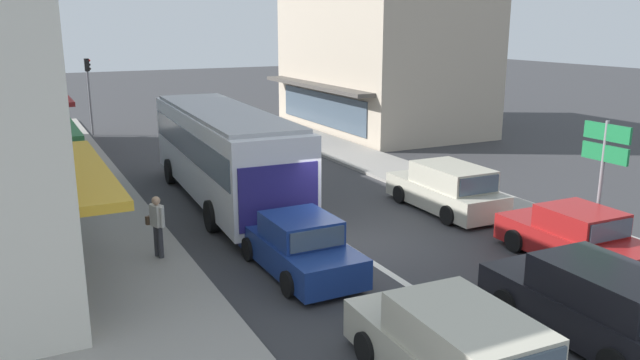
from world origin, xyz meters
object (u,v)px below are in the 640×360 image
wagon_behind_bus_near (456,354)px  traffic_light_downstreet (89,83)px  parked_wagon_kerb_second (447,189)px  directional_road_sign (604,155)px  sedan_queue_gap_filler (299,246)px  parked_sedan_kerb_front (576,238)px  wagon_queue_far_back (594,304)px  pedestrian_with_handbag_near (157,223)px  city_bus (223,149)px

wagon_behind_bus_near → traffic_light_downstreet: size_ratio=1.08×
wagon_behind_bus_near → parked_wagon_kerb_second: same height
directional_road_sign → wagon_behind_bus_near: bearing=-154.6°
parked_wagon_kerb_second → directional_road_sign: size_ratio=1.26×
sedan_queue_gap_filler → directional_road_sign: directional_road_sign is taller
wagon_behind_bus_near → parked_sedan_kerb_front: wagon_behind_bus_near is taller
wagon_behind_bus_near → wagon_queue_far_back: bearing=4.6°
wagon_queue_far_back → directional_road_sign: 5.60m
wagon_queue_far_back → sedan_queue_gap_filler: 6.79m
wagon_behind_bus_near → sedan_queue_gap_filler: wagon_behind_bus_near is taller
wagon_behind_bus_near → traffic_light_downstreet: bearing=94.1°
directional_road_sign → pedestrian_with_handbag_near: bearing=156.7°
city_bus → pedestrian_with_handbag_near: 5.77m
city_bus → wagon_behind_bus_near: city_bus is taller
sedan_queue_gap_filler → directional_road_sign: size_ratio=1.17×
sedan_queue_gap_filler → traffic_light_downstreet: bearing=95.0°
parked_sedan_kerb_front → directional_road_sign: 2.33m
wagon_behind_bus_near → sedan_queue_gap_filler: 6.01m
city_bus → parked_sedan_kerb_front: (6.30, -9.55, -1.22)m
pedestrian_with_handbag_near → parked_sedan_kerb_front: bearing=-27.0°
parked_sedan_kerb_front → parked_wagon_kerb_second: size_ratio=0.94×
wagon_queue_far_back → pedestrian_with_handbag_near: size_ratio=2.78×
sedan_queue_gap_filler → traffic_light_downstreet: (-2.01, 22.89, 2.19)m
wagon_queue_far_back → pedestrian_with_handbag_near: 10.39m
wagon_queue_far_back → directional_road_sign: (4.05, 3.35, 1.96)m
sedan_queue_gap_filler → directional_road_sign: bearing=-17.1°
wagon_behind_bus_near → parked_wagon_kerb_second: 10.71m
parked_wagon_kerb_second → traffic_light_downstreet: (-8.54, 20.36, 2.11)m
wagon_behind_bus_near → parked_sedan_kerb_front: 7.37m
wagon_queue_far_back → sedan_queue_gap_filler: bearing=122.7°
sedan_queue_gap_filler → traffic_light_downstreet: 23.09m
sedan_queue_gap_filler → parked_sedan_kerb_front: same height
wagon_behind_bus_near → sedan_queue_gap_filler: bearing=90.7°
parked_sedan_kerb_front → directional_road_sign: size_ratio=1.18×
parked_wagon_kerb_second → parked_sedan_kerb_front: bearing=-88.8°
wagon_behind_bus_near → parked_sedan_kerb_front: bearing=26.9°
sedan_queue_gap_filler → parked_wagon_kerb_second: parked_wagon_kerb_second is taller
parked_wagon_kerb_second → city_bus: bearing=144.9°
sedan_queue_gap_filler → wagon_queue_far_back: bearing=-57.3°
parked_sedan_kerb_front → directional_road_sign: (1.08, 0.30, 2.04)m
directional_road_sign → parked_wagon_kerb_second: bearing=103.6°
parked_sedan_kerb_front → directional_road_sign: bearing=15.3°
wagon_queue_far_back → parked_wagon_kerb_second: bearing=70.9°
city_bus → wagon_behind_bus_near: size_ratio=2.40×
parked_sedan_kerb_front → parked_wagon_kerb_second: bearing=91.2°
traffic_light_downstreet → directional_road_sign: traffic_light_downstreet is taller
pedestrian_with_handbag_near → city_bus: bearing=54.3°
sedan_queue_gap_filler → parked_wagon_kerb_second: 7.01m
wagon_behind_bus_near → parked_sedan_kerb_front: size_ratio=1.08×
parked_sedan_kerb_front → traffic_light_downstreet: (-8.65, 25.56, 2.19)m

